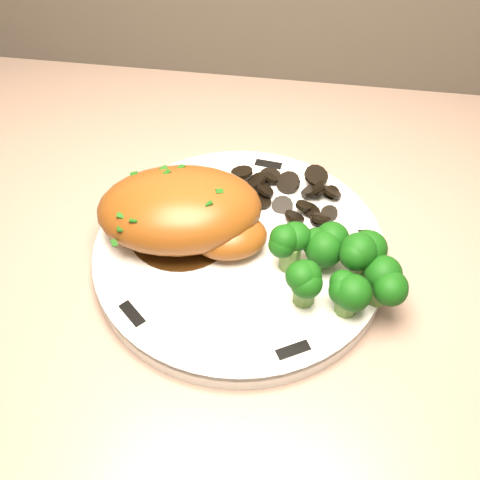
# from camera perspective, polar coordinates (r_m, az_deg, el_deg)

# --- Properties ---
(plate) EXTENTS (0.30, 0.30, 0.02)m
(plate) POSITION_cam_1_polar(r_m,az_deg,el_deg) (0.54, -0.00, -1.30)
(plate) COLOR white
(plate) RESTS_ON counter
(rim_accent_0) EXTENTS (0.01, 0.03, 0.00)m
(rim_accent_0) POSITION_cam_1_polar(r_m,az_deg,el_deg) (0.55, 11.85, -0.12)
(rim_accent_0) COLOR black
(rim_accent_0) RESTS_ON plate
(rim_accent_1) EXTENTS (0.03, 0.01, 0.00)m
(rim_accent_1) POSITION_cam_1_polar(r_m,az_deg,el_deg) (0.62, 2.71, 7.16)
(rim_accent_1) COLOR black
(rim_accent_1) RESTS_ON plate
(rim_accent_2) EXTENTS (0.02, 0.03, 0.00)m
(rim_accent_2) POSITION_cam_1_polar(r_m,az_deg,el_deg) (0.59, -9.42, 3.92)
(rim_accent_2) COLOR black
(rim_accent_2) RESTS_ON plate
(rim_accent_3) EXTENTS (0.03, 0.03, 0.00)m
(rim_accent_3) POSITION_cam_1_polar(r_m,az_deg,el_deg) (0.50, -10.20, -6.92)
(rim_accent_3) COLOR black
(rim_accent_3) RESTS_ON plate
(rim_accent_4) EXTENTS (0.03, 0.02, 0.00)m
(rim_accent_4) POSITION_cam_1_polar(r_m,az_deg,el_deg) (0.48, 5.06, -10.37)
(rim_accent_4) COLOR black
(rim_accent_4) RESTS_ON plate
(gravy_pool) EXTENTS (0.10, 0.10, 0.00)m
(gravy_pool) POSITION_cam_1_polar(r_m,az_deg,el_deg) (0.55, -5.52, 0.90)
(gravy_pool) COLOR #321B09
(gravy_pool) RESTS_ON plate
(chicken_breast) EXTENTS (0.16, 0.12, 0.06)m
(chicken_breast) POSITION_cam_1_polar(r_m,az_deg,el_deg) (0.53, -5.20, 2.65)
(chicken_breast) COLOR brown
(chicken_breast) RESTS_ON plate
(mushroom_pile) EXTENTS (0.09, 0.07, 0.02)m
(mushroom_pile) POSITION_cam_1_polar(r_m,az_deg,el_deg) (0.57, 4.13, 3.75)
(mushroom_pile) COLOR black
(mushroom_pile) RESTS_ON plate
(broccoli_florets) EXTENTS (0.10, 0.08, 0.04)m
(broccoli_florets) POSITION_cam_1_polar(r_m,az_deg,el_deg) (0.50, 9.03, -2.62)
(broccoli_florets) COLOR #537732
(broccoli_florets) RESTS_ON plate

